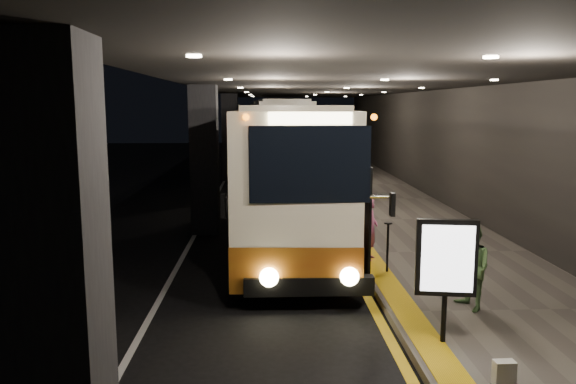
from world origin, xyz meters
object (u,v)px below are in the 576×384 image
object	(u,v)px
bag_plain	(504,373)
coach_third	(273,130)
coach_main	(294,178)
passenger_boarding	(370,229)
passenger_waiting_green	(471,268)
info_sign	(446,260)
stanchion_post	(388,248)
coach_second	(277,139)

from	to	relation	value
bag_plain	coach_third	bearing A→B (deg)	93.67
coach_main	passenger_boarding	distance (m)	3.30
passenger_waiting_green	info_sign	bearing A→B (deg)	-48.82
info_sign	stanchion_post	distance (m)	3.82
passenger_waiting_green	stanchion_post	xyz separation A→B (m)	(-1.00, 2.34, -0.23)
passenger_boarding	info_sign	distance (m)	4.82
coach_third	passenger_waiting_green	size ratio (longest dim) A/B	7.81
coach_second	passenger_boarding	distance (m)	19.25
coach_main	bag_plain	bearing A→B (deg)	-72.87
passenger_waiting_green	info_sign	size ratio (longest dim) A/B	0.80
coach_main	coach_third	distance (m)	30.24
coach_second	info_sign	world-z (taller)	coach_second
passenger_waiting_green	stanchion_post	world-z (taller)	passenger_waiting_green
bag_plain	info_sign	distance (m)	1.84
bag_plain	stanchion_post	bearing A→B (deg)	94.97
coach_third	passenger_boarding	world-z (taller)	coach_third
coach_main	coach_second	world-z (taller)	coach_second
passenger_boarding	info_sign	bearing A→B (deg)	-154.75
coach_second	stanchion_post	size ratio (longest dim) A/B	11.58
passenger_boarding	coach_main	bearing A→B (deg)	54.20
info_sign	passenger_waiting_green	bearing A→B (deg)	65.43
coach_third	info_sign	distance (m)	37.77
stanchion_post	passenger_waiting_green	bearing A→B (deg)	-66.91
coach_third	coach_second	bearing A→B (deg)	-93.69
passenger_boarding	bag_plain	distance (m)	6.23
coach_main	passenger_waiting_green	world-z (taller)	coach_main
stanchion_post	passenger_boarding	bearing A→B (deg)	100.97
passenger_boarding	passenger_waiting_green	distance (m)	3.58
coach_third	bag_plain	size ratio (longest dim) A/B	35.35
passenger_waiting_green	coach_main	bearing A→B (deg)	-170.03
coach_third	coach_main	bearing A→B (deg)	-93.50
passenger_waiting_green	coach_third	bearing A→B (deg)	169.27
coach_main	info_sign	xyz separation A→B (m)	(1.97, -7.47, -0.31)
coach_third	info_sign	size ratio (longest dim) A/B	6.23
info_sign	stanchion_post	size ratio (longest dim) A/B	1.77
coach_main	passenger_waiting_green	bearing A→B (deg)	-62.17
coach_second	passenger_boarding	bearing A→B (deg)	-87.95
coach_third	passenger_waiting_green	xyz separation A→B (m)	(3.06, -36.31, -0.89)
coach_main	passenger_boarding	world-z (taller)	coach_main
coach_second	bag_plain	distance (m)	25.48
bag_plain	coach_second	bearing A→B (deg)	95.60
coach_main	passenger_boarding	xyz separation A→B (m)	(1.70, -2.69, -0.88)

